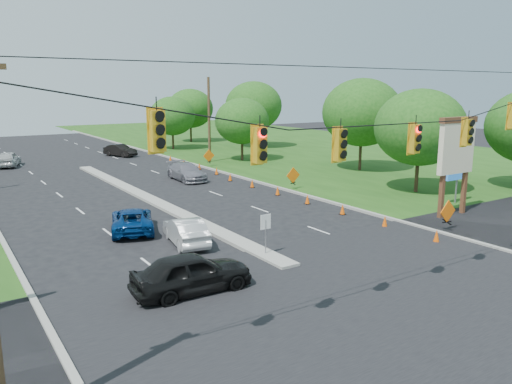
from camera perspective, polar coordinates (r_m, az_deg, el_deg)
ground at (r=19.41m, az=11.36°, el=-12.10°), size 160.00×160.00×0.00m
grass_right at (r=54.19m, az=19.27°, el=2.80°), size 40.00×160.00×0.06m
cross_street at (r=19.41m, az=11.36°, el=-12.10°), size 160.00×14.00×0.02m
curb_right at (r=48.83m, az=-5.01°, el=2.50°), size 0.25×110.00×0.16m
median at (r=36.64m, az=-12.25°, el=-0.80°), size 1.00×34.00×0.18m
median_sign at (r=23.29m, az=1.11°, el=-3.99°), size 0.55×0.06×2.05m
signal_span at (r=17.30m, az=14.22°, el=2.07°), size 25.60×0.32×9.00m
utility_pole_far_right at (r=53.85m, az=-5.38°, el=8.17°), size 0.28×0.28×9.00m
pylon_sign at (r=33.04m, az=21.95°, el=4.32°), size 5.90×2.30×6.12m
cone_0 at (r=27.34m, az=19.93°, el=-4.75°), size 0.32×0.32×0.70m
cone_1 at (r=29.47m, az=14.51°, el=-3.25°), size 0.32×0.32×0.70m
cone_2 at (r=31.84m, az=9.87°, el=-1.94°), size 0.32×0.32×0.70m
cone_3 at (r=34.40m, az=5.89°, el=-0.81°), size 0.32×0.32×0.70m
cone_4 at (r=37.11m, az=2.49°, el=0.16°), size 0.32×0.32×0.70m
cone_5 at (r=39.95m, az=-0.44°, el=1.00°), size 0.32×0.32×0.70m
cone_6 at (r=42.89m, az=-2.98°, el=1.72°), size 0.32×0.32×0.70m
cone_7 at (r=46.19m, az=-4.53°, el=2.42°), size 0.32×0.32×0.70m
cone_8 at (r=49.25m, az=-6.49°, el=2.96°), size 0.32×0.32×0.70m
cone_9 at (r=52.37m, az=-8.23°, el=3.43°), size 0.32×0.32×0.70m
cone_10 at (r=55.53m, az=-9.77°, el=3.85°), size 0.32×0.32×0.70m
work_sign_0 at (r=29.45m, az=21.07°, el=-2.19°), size 1.27×0.58×1.37m
work_sign_1 at (r=39.06m, az=4.26°, el=1.83°), size 1.27×0.58×1.37m
work_sign_2 at (r=50.75m, az=-5.41°, el=4.09°), size 1.27×0.58×1.37m
tree_7 at (r=39.35m, az=18.22°, el=7.03°), size 6.72×6.72×7.84m
tree_8 at (r=48.96m, az=12.02°, el=8.88°), size 7.56×7.56×8.82m
tree_9 at (r=54.73m, az=-1.61°, el=8.10°), size 5.88×5.88×6.86m
tree_10 at (r=67.39m, az=-0.27°, el=9.83°), size 7.56×7.56×8.82m
tree_11 at (r=75.04m, az=-7.52°, el=9.44°), size 6.72×6.72×7.84m
tree_12 at (r=66.20m, az=-9.56°, el=8.56°), size 5.88×5.88×6.86m
black_sedan at (r=19.64m, az=-7.35°, el=-9.15°), size 4.77×2.07×1.60m
white_sedan at (r=25.67m, az=-8.05°, el=-4.43°), size 2.11×4.33×1.37m
blue_pickup at (r=28.49m, az=-13.96°, el=-3.10°), size 3.55×5.16×1.31m
silver_car_far at (r=43.58m, az=-7.94°, el=2.31°), size 2.25×5.20×1.49m
silver_car_oncoming at (r=56.70m, az=-26.47°, el=3.40°), size 3.16×4.96×1.57m
dark_car_receding at (r=60.78m, az=-15.26°, el=4.61°), size 3.11×4.52×1.41m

